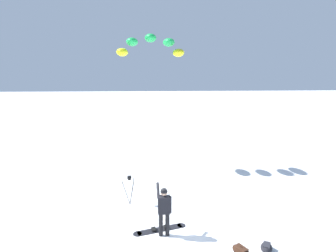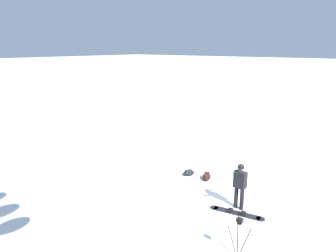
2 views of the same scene
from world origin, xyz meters
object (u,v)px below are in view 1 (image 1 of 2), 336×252
snowboard (160,229)px  traction_kite (151,46)px  gear_bag_large (241,251)px  snowboarder (164,207)px  gear_bag_small (267,247)px  camera_tripod (130,184)px

snowboard → traction_kite: bearing=-2.0°
snowboard → gear_bag_large: 2.76m
snowboarder → gear_bag_large: size_ratio=2.41×
gear_bag_small → camera_tripod: bearing=48.2°
snowboard → gear_bag_large: gear_bag_large is taller
snowboard → camera_tripod: size_ratio=1.51×
camera_tripod → gear_bag_small: camera_tripod is taller
traction_kite → camera_tripod: (-5.00, 1.28, -6.19)m
snowboarder → gear_bag_large: snowboarder is taller
snowboard → camera_tripod: camera_tripod is taller
snowboarder → snowboard: size_ratio=0.91×
snowboard → traction_kite: (7.08, -0.24, 7.05)m
camera_tripod → snowboard: bearing=-153.6°
traction_kite → gear_bag_small: (-8.64, -2.80, -6.95)m
traction_kite → camera_tripod: traction_kite is taller
snowboard → camera_tripod: bearing=26.4°
gear_bag_large → camera_tripod: camera_tripod is taller
gear_bag_large → camera_tripod: bearing=40.8°
traction_kite → camera_tripod: size_ratio=3.21×
snowboard → traction_kite: 9.99m
traction_kite → camera_tripod: bearing=165.7°
gear_bag_large → traction_kite: bearing=12.6°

